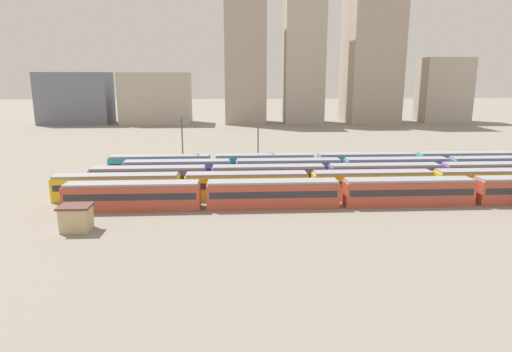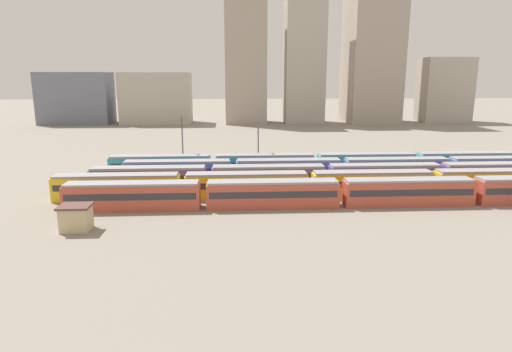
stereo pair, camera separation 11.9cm
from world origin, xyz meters
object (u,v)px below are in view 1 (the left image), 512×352
(train_track_1, at_px, (310,184))
(train_track_0, at_px, (474,190))
(train_track_3, at_px, (342,169))
(catenary_pole_1, at_px, (182,142))
(catenary_pole_3, at_px, (258,144))
(train_track_2, at_px, (441,174))
(signal_hut, at_px, (76,218))
(train_track_4, at_px, (316,164))

(train_track_1, bearing_deg, train_track_0, -13.13)
(train_track_1, distance_m, train_track_3, 12.86)
(catenary_pole_1, bearing_deg, train_track_1, -42.09)
(catenary_pole_3, bearing_deg, train_track_2, -24.38)
(train_track_0, bearing_deg, signal_hut, -171.21)
(train_track_3, height_order, catenary_pole_3, catenary_pole_3)
(catenary_pole_1, bearing_deg, train_track_3, -16.41)
(train_track_4, xyz_separation_m, catenary_pole_3, (-10.46, 2.82, 3.32))
(train_track_1, distance_m, signal_hut, 32.57)
(catenary_pole_1, xyz_separation_m, signal_hut, (-9.01, -31.98, -4.19))
(train_track_0, height_order, train_track_4, same)
(train_track_1, relative_size, train_track_4, 1.00)
(train_track_0, distance_m, train_track_4, 27.79)
(train_track_3, distance_m, signal_hut, 44.18)
(train_track_4, bearing_deg, train_track_0, -48.45)
(train_track_0, distance_m, train_track_3, 21.45)
(train_track_2, relative_size, train_track_3, 1.51)
(train_track_0, relative_size, catenary_pole_3, 12.00)
(train_track_1, xyz_separation_m, signal_hut, (-29.75, -13.25, -0.35))
(catenary_pole_1, bearing_deg, train_track_4, -7.26)
(train_track_0, height_order, signal_hut, train_track_0)
(train_track_3, xyz_separation_m, train_track_4, (-3.71, 5.20, 0.00))
(train_track_4, bearing_deg, catenary_pole_1, 172.74)
(signal_hut, bearing_deg, train_track_4, 40.65)
(train_track_4, xyz_separation_m, catenary_pole_1, (-24.59, 3.13, 3.84))
(train_track_4, bearing_deg, train_track_2, -29.07)
(train_track_0, xyz_separation_m, signal_hut, (-52.04, -8.05, -0.35))
(train_track_1, height_order, catenary_pole_1, catenary_pole_1)
(train_track_3, bearing_deg, train_track_1, -126.03)
(train_track_1, height_order, signal_hut, train_track_1)
(train_track_3, xyz_separation_m, catenary_pole_3, (-14.17, 8.02, 3.32))
(train_track_3, distance_m, train_track_4, 6.39)
(train_track_1, xyz_separation_m, train_track_3, (7.56, 10.40, 0.00))
(train_track_2, bearing_deg, train_track_4, 150.93)
(catenary_pole_3, bearing_deg, signal_hut, -126.16)
(train_track_2, height_order, train_track_3, same)
(train_track_0, relative_size, train_track_1, 1.51)
(train_track_2, xyz_separation_m, signal_hut, (-52.31, -18.45, -0.35))
(train_track_0, bearing_deg, train_track_3, 133.35)
(train_track_0, xyz_separation_m, train_track_2, (0.27, 10.40, 0.00))
(signal_hut, bearing_deg, train_track_2, 19.43)
(train_track_1, distance_m, catenary_pole_3, 19.85)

